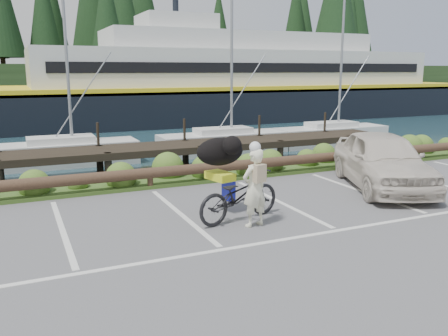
% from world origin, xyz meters
% --- Properties ---
extents(ground, '(72.00, 72.00, 0.00)m').
position_xyz_m(ground, '(0.00, 0.00, 0.00)').
color(ground, '#545356').
extents(harbor_backdrop, '(170.00, 160.00, 30.00)m').
position_xyz_m(harbor_backdrop, '(0.40, 78.42, -0.00)').
color(harbor_backdrop, '#19353E').
rests_on(harbor_backdrop, ground).
extents(vegetation_strip, '(34.00, 1.60, 0.10)m').
position_xyz_m(vegetation_strip, '(0.00, 5.30, 0.05)').
color(vegetation_strip, '#3D5B21').
rests_on(vegetation_strip, ground).
extents(log_rail, '(32.00, 0.30, 0.60)m').
position_xyz_m(log_rail, '(0.00, 4.60, 0.00)').
color(log_rail, '#443021').
rests_on(log_rail, ground).
extents(bicycle, '(2.26, 1.24, 1.12)m').
position_xyz_m(bicycle, '(1.04, 1.07, 0.56)').
color(bicycle, black).
rests_on(bicycle, ground).
extents(cyclist, '(0.69, 0.54, 1.67)m').
position_xyz_m(cyclist, '(1.16, 0.59, 0.84)').
color(cyclist, white).
rests_on(cyclist, ground).
extents(dog, '(0.80, 1.21, 0.64)m').
position_xyz_m(dog, '(0.87, 1.74, 1.45)').
color(dog, black).
rests_on(dog, bicycle).
extents(parked_car, '(3.54, 5.01, 1.58)m').
position_xyz_m(parked_car, '(5.98, 2.11, 0.79)').
color(parked_car, beige).
rests_on(parked_car, ground).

